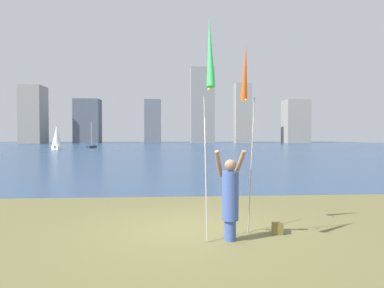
% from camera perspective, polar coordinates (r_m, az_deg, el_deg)
% --- Properties ---
extents(ground, '(120.00, 138.00, 0.12)m').
position_cam_1_polar(ground, '(59.09, -3.39, -0.77)').
color(ground, brown).
extents(person, '(0.67, 0.50, 1.84)m').
position_cam_1_polar(person, '(7.43, 6.04, -8.17)').
color(person, '#3F59A5').
rests_on(person, ground).
extents(kite_flag_left, '(0.16, 1.31, 4.35)m').
position_cam_1_polar(kite_flag_left, '(6.90, 2.82, 13.48)').
color(kite_flag_left, '#B2B2B7').
rests_on(kite_flag_left, ground).
extents(kite_flag_right, '(0.16, 1.11, 4.16)m').
position_cam_1_polar(kite_flag_right, '(8.33, 8.40, 10.38)').
color(kite_flag_right, '#B2B2B7').
rests_on(kite_flag_right, ground).
extents(bag, '(0.22, 0.13, 0.26)m').
position_cam_1_polar(bag, '(8.19, 13.34, -12.82)').
color(bag, olive).
rests_on(bag, ground).
extents(sailboat_3, '(2.22, 2.69, 4.59)m').
position_cam_1_polar(sailboat_3, '(57.75, -20.56, 0.97)').
color(sailboat_3, white).
rests_on(sailboat_3, ground).
extents(sailboat_4, '(1.25, 2.95, 4.49)m').
position_cam_1_polar(sailboat_4, '(64.01, -15.56, -0.34)').
color(sailboat_4, '#333D51').
rests_on(sailboat_4, ground).
extents(skyline_tower_0, '(5.66, 7.34, 15.47)m').
position_cam_1_polar(skyline_tower_0, '(106.96, -23.72, 4.24)').
color(skyline_tower_0, gray).
rests_on(skyline_tower_0, ground).
extents(skyline_tower_1, '(7.00, 5.82, 12.32)m').
position_cam_1_polar(skyline_tower_1, '(106.44, -16.13, 3.47)').
color(skyline_tower_1, '#565B66').
rests_on(skyline_tower_1, ground).
extents(skyline_tower_2, '(4.65, 4.12, 12.52)m').
position_cam_1_polar(skyline_tower_2, '(105.47, -6.21, 3.59)').
color(skyline_tower_2, slate).
rests_on(skyline_tower_2, ground).
extents(skyline_tower_3, '(6.66, 4.08, 21.21)m').
position_cam_1_polar(skyline_tower_3, '(102.61, 1.63, 6.09)').
color(skyline_tower_3, gray).
rests_on(skyline_tower_3, ground).
extents(skyline_tower_4, '(4.47, 3.60, 16.64)m').
position_cam_1_polar(skyline_tower_4, '(102.54, 7.99, 4.80)').
color(skyline_tower_4, gray).
rests_on(skyline_tower_4, ground).
extents(skyline_tower_5, '(6.79, 6.34, 12.38)m').
position_cam_1_polar(skyline_tower_5, '(109.24, 16.04, 3.43)').
color(skyline_tower_5, gray).
rests_on(skyline_tower_5, ground).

